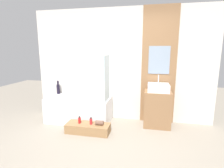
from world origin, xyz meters
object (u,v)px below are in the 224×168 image
Objects in this scene: vase_round_light at (65,92)px; bottle_soap_secondary at (91,121)px; sink at (158,88)px; vase_tall_dark at (58,89)px; wooden_step_bench at (88,128)px; bathtub at (79,109)px; bottle_soap_primary at (79,120)px.

bottle_soap_secondary is (0.94, -0.76, -0.38)m from vase_round_light.
sink reaches higher than vase_tall_dark.
sink is at bearing 24.36° from wooden_step_bench.
bathtub is 0.58m from bottle_soap_primary.
wooden_step_bench is 0.24m from bottle_soap_primary.
wooden_step_bench is 1.28m from vase_round_light.
vase_tall_dark reaches higher than bathtub.
sink is (1.38, 0.63, 0.77)m from wooden_step_bench.
bottle_soap_secondary is at bearing -35.06° from vase_tall_dark.
bottle_soap_primary is 1.00× the size of bottle_soap_secondary.
sink is 1.58m from bottle_soap_secondary.
vase_round_light is at bearing 140.84° from bottle_soap_secondary.
bottle_soap_primary is at bearing -158.14° from sink.
bathtub is 0.81m from vase_tall_dark.
vase_tall_dark is at bearing 158.75° from bathtub.
vase_round_light reaches higher than bottle_soap_secondary.
vase_round_light is at bearing 138.76° from wooden_step_bench.
vase_tall_dark is (-2.43, 0.16, -0.16)m from sink.
wooden_step_bench is 6.19× the size of bottle_soap_primary.
bathtub is 1.88m from sink.
bottle_soap_secondary reaches higher than wooden_step_bench.
sink is 3.11× the size of bottle_soap_primary.
bathtub is at bearing -177.00° from sink.
bathtub is 10.23× the size of bottle_soap_secondary.
sink reaches higher than vase_round_light.
vase_round_light is 0.81× the size of bottle_soap_secondary.
vase_round_light is at bearing 153.59° from bathtub.
sink is at bearing 25.44° from bottle_soap_secondary.
vase_round_light is 1.10m from bottle_soap_primary.
bottle_soap_secondary is at bearing -0.00° from wooden_step_bench.
bathtub is at bearing -21.25° from vase_tall_dark.
bottle_soap_primary is at bearing -66.88° from bathtub.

